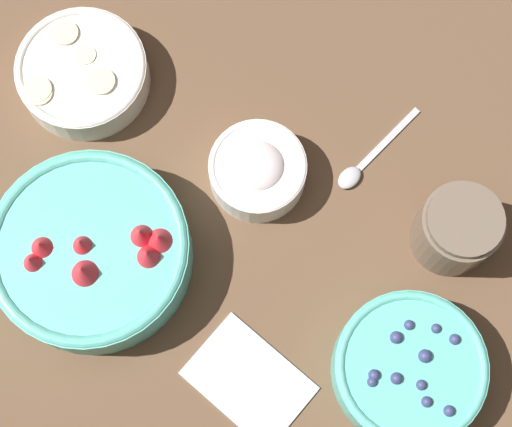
{
  "coord_description": "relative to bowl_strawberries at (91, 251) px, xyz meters",
  "views": [
    {
      "loc": [
        -0.08,
        0.19,
        0.96
      ],
      "look_at": [
        0.01,
        -0.04,
        0.04
      ],
      "focal_mm": 60.0,
      "sensor_mm": 36.0,
      "label": 1
    }
  ],
  "objects": [
    {
      "name": "bowl_cream",
      "position": [
        -0.14,
        -0.16,
        -0.01
      ],
      "size": [
        0.11,
        0.11,
        0.06
      ],
      "color": "white",
      "rests_on": "ground_plane"
    },
    {
      "name": "bowl_blueberries",
      "position": [
        -0.37,
        -0.01,
        -0.01
      ],
      "size": [
        0.16,
        0.16,
        0.06
      ],
      "color": "#56B7A8",
      "rests_on": "ground_plane"
    },
    {
      "name": "ground_plane",
      "position": [
        -0.17,
        -0.07,
        -0.04
      ],
      "size": [
        4.0,
        4.0,
        0.0
      ],
      "primitive_type": "plane",
      "color": "brown"
    },
    {
      "name": "bowl_bananas",
      "position": [
        0.1,
        -0.2,
        -0.01
      ],
      "size": [
        0.16,
        0.16,
        0.05
      ],
      "color": "silver",
      "rests_on": "ground_plane"
    },
    {
      "name": "bowl_strawberries",
      "position": [
        0.0,
        0.0,
        0.0
      ],
      "size": [
        0.22,
        0.22,
        0.09
      ],
      "color": "#56B7A8",
      "rests_on": "ground_plane"
    },
    {
      "name": "napkin",
      "position": [
        -0.21,
        0.07,
        -0.04
      ],
      "size": [
        0.15,
        0.13,
        0.01
      ],
      "color": "#B2BCC6",
      "rests_on": "ground_plane"
    },
    {
      "name": "jar_chocolate",
      "position": [
        -0.37,
        -0.17,
        0.0
      ],
      "size": [
        0.09,
        0.09,
        0.09
      ],
      "color": "brown",
      "rests_on": "ground_plane"
    },
    {
      "name": "spoon",
      "position": [
        -0.25,
        -0.22,
        -0.04
      ],
      "size": [
        0.07,
        0.13,
        0.01
      ],
      "color": "#B2B2B7",
      "rests_on": "ground_plane"
    }
  ]
}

